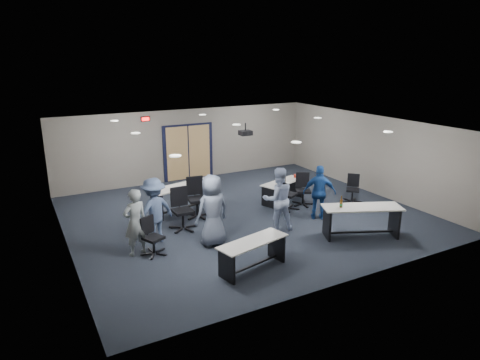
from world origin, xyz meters
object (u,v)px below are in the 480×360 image
person_lightblue (278,199)px  person_navy (319,192)px  chair_back_b (197,198)px  chair_loose_right (353,189)px  person_gray (135,222)px  chair_back_d (303,190)px  person_back (154,211)px  person_plaid (212,210)px  chair_back_a (183,209)px  chair_back_c (288,193)px  table_back_left (182,194)px  table_back_right (283,188)px  table_front_left (253,250)px  table_front_right (361,216)px  chair_loose_left (153,237)px

person_lightblue → person_navy: person_lightblue is taller
chair_back_b → person_lightblue: 2.51m
chair_back_b → person_lightblue: (1.56, -1.94, 0.29)m
chair_loose_right → person_gray: 7.27m
chair_back_b → chair_back_d: chair_back_b is taller
person_lightblue → person_back: (-3.21, 0.81, -0.03)m
chair_back_d → person_plaid: 4.04m
chair_back_b → person_back: bearing=-137.5°
person_gray → person_back: (0.62, 0.50, 0.03)m
chair_back_a → person_plaid: bearing=-76.6°
chair_back_c → chair_loose_right: 2.30m
table_back_left → table_back_right: (3.23, -0.68, -0.10)m
chair_back_d → person_lightblue: 2.27m
table_front_left → table_back_right: (3.20, 3.58, -0.00)m
table_back_right → chair_back_c: bearing=-131.2°
person_gray → person_navy: size_ratio=1.03×
table_back_right → table_front_right: bearing=-104.8°
table_front_right → table_back_left: (-3.46, 4.02, -0.01)m
chair_back_a → chair_loose_right: bearing=-5.3°
chair_back_a → table_front_left: bearing=-80.1°
person_back → person_plaid: bearing=129.4°
chair_back_d → person_back: 5.07m
person_plaid → chair_loose_left: bearing=-13.0°
chair_loose_right → person_lightblue: bearing=-124.5°
chair_back_b → table_front_left: bearing=-84.9°
chair_loose_right → person_navy: (-1.90, -0.64, 0.35)m
table_back_left → person_navy: size_ratio=1.33×
person_navy → chair_back_b: bearing=3.2°
chair_loose_right → person_gray: person_gray is taller
chair_back_b → chair_back_a: bearing=-127.7°
chair_back_c → person_lightblue: 1.69m
chair_loose_left → chair_loose_right: bearing=-19.2°
chair_back_a → table_front_right: bearing=-34.5°
table_back_right → person_plaid: bearing=-169.1°
table_back_right → person_gray: size_ratio=1.07×
person_lightblue → chair_loose_left: bearing=12.3°
chair_back_b → person_navy: 3.59m
chair_back_a → chair_loose_right: chair_back_a is taller
table_front_right → chair_back_a: size_ratio=1.85×
chair_back_d → chair_back_b: bearing=-163.5°
table_front_right → chair_back_b: (-3.24, 3.38, 0.02)m
table_front_right → chair_loose_left: (-5.15, 1.54, -0.11)m
chair_back_c → chair_loose_left: 4.75m
table_back_left → person_lightblue: 3.16m
person_back → table_front_left: bearing=104.0°
chair_back_a → person_back: bearing=-155.6°
chair_back_d → person_navy: 1.26m
table_front_left → table_front_right: table_front_right is taller
chair_back_c → person_gray: person_gray is taller
table_back_right → table_front_left: bearing=-150.5°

